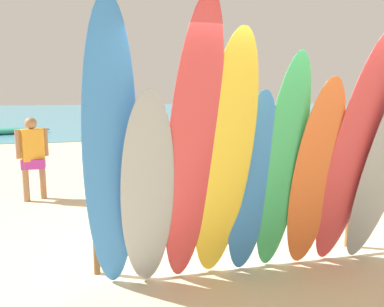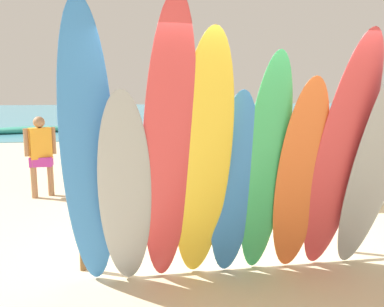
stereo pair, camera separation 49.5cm
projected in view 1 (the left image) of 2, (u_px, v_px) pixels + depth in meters
name	position (u px, v px, depth m)	size (l,w,h in m)	color
ground	(129.00, 134.00, 18.09)	(60.00, 60.00, 0.00)	beige
ocean_water	(111.00, 113.00, 34.88)	(60.00, 40.00, 0.02)	teal
surfboard_rack	(233.00, 214.00, 4.59)	(3.24, 0.07, 0.70)	brown
surfboard_blue_0	(110.00, 158.00, 3.56)	(0.49, 0.06, 2.83)	#337AD1
surfboard_grey_1	(147.00, 196.00, 3.67)	(0.50, 0.06, 2.11)	#999EA3
surfboard_red_2	(192.00, 157.00, 3.61)	(0.48, 0.07, 2.89)	#D13D42
surfboard_yellow_3	(224.00, 166.00, 3.78)	(0.55, 0.08, 2.63)	yellow
surfboard_blue_4	(251.00, 187.00, 4.04)	(0.46, 0.06, 2.05)	#337AD1
surfboard_green_5	(282.00, 169.00, 4.06)	(0.46, 0.07, 2.42)	#38B266
surfboard_orange_6	(314.00, 179.00, 4.14)	(0.50, 0.07, 2.19)	orange
surfboard_red_7	(353.00, 158.00, 4.14)	(0.57, 0.08, 2.64)	#D13D42
beachgoer_near_rack	(33.00, 153.00, 7.06)	(0.52, 0.34, 1.51)	#9E704C
beachgoer_strolling	(99.00, 159.00, 6.57)	(0.38, 0.51, 1.48)	tan
beach_chair_red	(349.00, 178.00, 7.03)	(0.65, 0.76, 0.83)	#B7B7BC
distant_boat	(0.00, 132.00, 17.61)	(4.28, 1.95, 0.34)	teal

